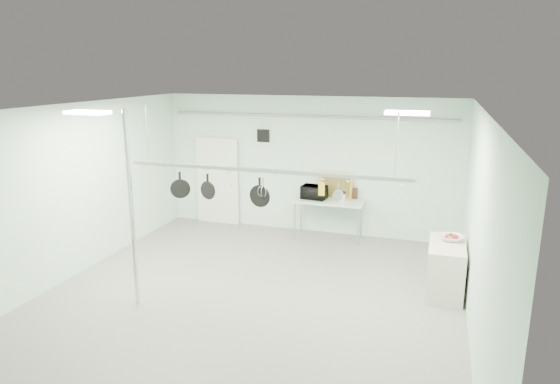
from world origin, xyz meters
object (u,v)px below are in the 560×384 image
(side_cabinet, at_px, (445,268))
(skillet_right, at_px, (260,192))
(coffee_canister, at_px, (342,198))
(skillet_left, at_px, (180,185))
(prep_table, at_px, (329,203))
(microwave, at_px, (314,192))
(skillet_mid, at_px, (208,187))
(chrome_pole, at_px, (131,211))
(fruit_bowl, at_px, (451,238))
(pot_rack, at_px, (262,169))

(side_cabinet, distance_m, skillet_right, 3.48)
(coffee_canister, height_order, skillet_left, skillet_left)
(prep_table, xyz_separation_m, coffee_canister, (0.31, -0.03, 0.16))
(prep_table, relative_size, microwave, 2.89)
(coffee_canister, xyz_separation_m, skillet_mid, (-1.70, -3.27, 0.87))
(prep_table, xyz_separation_m, skillet_left, (-1.91, -3.30, 1.03))
(coffee_canister, distance_m, skillet_mid, 3.78)
(skillet_mid, xyz_separation_m, skillet_right, (0.93, 0.00, -0.03))
(microwave, distance_m, skillet_left, 3.75)
(chrome_pole, distance_m, fruit_bowl, 5.41)
(microwave, xyz_separation_m, fruit_bowl, (2.95, -2.02, -0.11))
(side_cabinet, height_order, skillet_left, skillet_left)
(skillet_right, bearing_deg, skillet_left, -172.55)
(prep_table, bearing_deg, coffee_canister, -6.12)
(skillet_left, xyz_separation_m, skillet_right, (1.46, 0.00, -0.03))
(fruit_bowl, distance_m, skillet_right, 3.44)
(prep_table, bearing_deg, skillet_mid, -112.79)
(pot_rack, bearing_deg, skillet_left, 180.00)
(pot_rack, height_order, fruit_bowl, pot_rack)
(chrome_pole, bearing_deg, side_cabinet, 22.41)
(coffee_canister, bearing_deg, pot_rack, -102.25)
(microwave, height_order, skillet_left, skillet_left)
(skillet_mid, relative_size, skillet_right, 0.89)
(chrome_pole, xyz_separation_m, skillet_mid, (0.91, 0.90, 0.26))
(fruit_bowl, relative_size, skillet_right, 0.76)
(side_cabinet, bearing_deg, fruit_bowl, 71.92)
(prep_table, relative_size, skillet_mid, 3.57)
(prep_table, xyz_separation_m, pot_rack, (-0.40, -3.30, 1.40))
(chrome_pole, height_order, skillet_right, chrome_pole)
(microwave, bearing_deg, fruit_bowl, 152.84)
(pot_rack, height_order, skillet_right, pot_rack)
(side_cabinet, xyz_separation_m, pot_rack, (-2.95, -1.10, 1.78))
(prep_table, distance_m, side_cabinet, 3.39)
(coffee_canister, bearing_deg, microwave, 176.37)
(side_cabinet, distance_m, skillet_mid, 4.32)
(chrome_pole, distance_m, skillet_left, 1.01)
(coffee_canister, relative_size, skillet_right, 0.36)
(side_cabinet, distance_m, pot_rack, 3.62)
(pot_rack, xyz_separation_m, skillet_mid, (-0.99, 0.00, -0.37))
(pot_rack, relative_size, fruit_bowl, 12.44)
(coffee_canister, height_order, fruit_bowl, coffee_canister)
(side_cabinet, bearing_deg, microwave, 142.64)
(chrome_pole, relative_size, coffee_canister, 17.67)
(side_cabinet, relative_size, skillet_left, 2.64)
(microwave, distance_m, fruit_bowl, 3.58)
(chrome_pole, height_order, skillet_mid, chrome_pole)
(pot_rack, relative_size, skillet_left, 10.58)
(chrome_pole, distance_m, skillet_mid, 1.31)
(side_cabinet, bearing_deg, chrome_pole, -157.59)
(side_cabinet, relative_size, microwave, 2.17)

